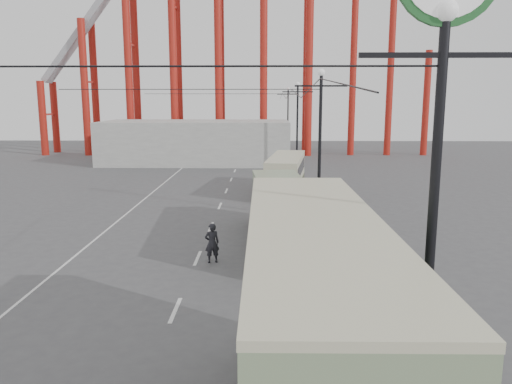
{
  "coord_description": "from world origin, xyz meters",
  "views": [
    {
      "loc": [
        2.22,
        -12.84,
        7.46
      ],
      "look_at": [
        1.78,
        11.29,
        3.0
      ],
      "focal_mm": 35.0,
      "sensor_mm": 36.0,
      "label": 1
    }
  ],
  "objects_px": {
    "single_decker_green": "(284,212)",
    "single_decker_cream": "(286,172)",
    "lamp_post_near": "(442,79)",
    "pedestrian": "(212,243)",
    "double_decker_bus": "(313,332)"
  },
  "relations": [
    {
      "from": "single_decker_green",
      "to": "single_decker_cream",
      "type": "bearing_deg",
      "value": 82.58
    },
    {
      "from": "single_decker_cream",
      "to": "lamp_post_near",
      "type": "bearing_deg",
      "value": -79.37
    },
    {
      "from": "lamp_post_near",
      "to": "single_decker_cream",
      "type": "height_order",
      "value": "lamp_post_near"
    },
    {
      "from": "single_decker_green",
      "to": "single_decker_cream",
      "type": "height_order",
      "value": "single_decker_green"
    },
    {
      "from": "single_decker_cream",
      "to": "double_decker_bus",
      "type": "bearing_deg",
      "value": -83.95
    },
    {
      "from": "single_decker_green",
      "to": "pedestrian",
      "type": "height_order",
      "value": "single_decker_green"
    },
    {
      "from": "single_decker_green",
      "to": "single_decker_cream",
      "type": "xyz_separation_m",
      "value": [
        0.74,
        15.04,
        -0.11
      ]
    },
    {
      "from": "double_decker_bus",
      "to": "lamp_post_near",
      "type": "bearing_deg",
      "value": 14.94
    },
    {
      "from": "single_decker_green",
      "to": "single_decker_cream",
      "type": "distance_m",
      "value": 15.06
    },
    {
      "from": "lamp_post_near",
      "to": "pedestrian",
      "type": "xyz_separation_m",
      "value": [
        -5.82,
        12.39,
        -6.92
      ]
    },
    {
      "from": "single_decker_cream",
      "to": "single_decker_green",
      "type": "bearing_deg",
      "value": -85.33
    },
    {
      "from": "single_decker_green",
      "to": "double_decker_bus",
      "type": "bearing_deg",
      "value": -94.71
    },
    {
      "from": "single_decker_cream",
      "to": "pedestrian",
      "type": "height_order",
      "value": "single_decker_cream"
    },
    {
      "from": "lamp_post_near",
      "to": "pedestrian",
      "type": "relative_size",
      "value": 5.75
    },
    {
      "from": "lamp_post_near",
      "to": "single_decker_green",
      "type": "bearing_deg",
      "value": 99.01
    }
  ]
}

